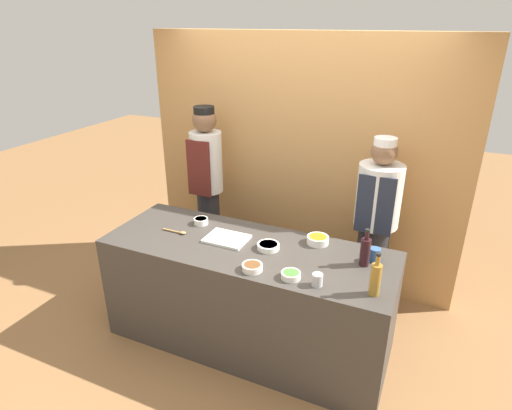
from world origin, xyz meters
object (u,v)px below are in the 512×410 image
sauce_bowl_orange (318,240)px  sauce_bowl_brown (252,267)px  cutting_board (227,239)px  wooden_spoon (177,232)px  sauce_bowl_red (201,221)px  bottle_vinegar (375,279)px  cup_blue (375,255)px  chef_left (207,185)px  sauce_bowl_white (268,246)px  sauce_bowl_green (291,275)px  cup_steel (317,280)px  chef_right (375,224)px  bottle_wine (365,251)px

sauce_bowl_orange → sauce_bowl_brown: 0.63m
cutting_board → wooden_spoon: 0.43m
sauce_bowl_red → bottle_vinegar: (1.51, -0.42, 0.09)m
sauce_bowl_orange → sauce_bowl_brown: sauce_bowl_orange is taller
sauce_bowl_red → cup_blue: (1.44, -0.01, 0.02)m
sauce_bowl_brown → wooden_spoon: sauce_bowl_brown is taller
cup_blue → chef_left: chef_left is taller
sauce_bowl_red → sauce_bowl_white: (0.68, -0.16, -0.01)m
sauce_bowl_green → cutting_board: (-0.64, 0.30, -0.01)m
cutting_board → cup_steel: (0.83, -0.31, 0.03)m
sauce_bowl_red → cup_blue: cup_blue is taller
cutting_board → cup_blue: cup_blue is taller
sauce_bowl_red → wooden_spoon: (-0.09, -0.22, -0.02)m
sauce_bowl_orange → chef_right: (0.34, 0.55, -0.05)m
sauce_bowl_green → cup_blue: 0.65m
sauce_bowl_green → bottle_vinegar: 0.55m
sauce_bowl_orange → sauce_bowl_white: bearing=-143.3°
chef_left → bottle_vinegar: bearing=-30.0°
bottle_wine → chef_right: chef_right is taller
sauce_bowl_green → cup_steel: cup_steel is taller
sauce_bowl_orange → sauce_bowl_brown: size_ratio=1.17×
cup_blue → sauce_bowl_brown: bearing=-147.6°
sauce_bowl_white → chef_left: (-0.98, 0.78, 0.06)m
sauce_bowl_white → wooden_spoon: bearing=-175.3°
bottle_vinegar → sauce_bowl_brown: bearing=-175.8°
bottle_wine → sauce_bowl_green: bearing=-138.0°
cutting_board → bottle_vinegar: bearing=-12.4°
sauce_bowl_orange → cup_blue: (0.45, -0.08, 0.02)m
sauce_bowl_brown → sauce_bowl_white: size_ratio=0.85×
wooden_spoon → chef_left: size_ratio=0.12×
bottle_vinegar → chef_right: chef_right is taller
cutting_board → chef_right: bearing=37.8°
cutting_board → chef_right: size_ratio=0.20×
sauce_bowl_red → wooden_spoon: 0.24m
sauce_bowl_red → sauce_bowl_brown: (0.70, -0.48, -0.00)m
sauce_bowl_brown → chef_right: chef_right is taller
sauce_bowl_brown → chef_right: (0.64, 1.10, -0.04)m
sauce_bowl_brown → chef_right: bearing=59.7°
sauce_bowl_orange → sauce_bowl_green: size_ratio=1.27×
sauce_bowl_brown → cutting_board: size_ratio=0.44×
cutting_board → cup_steel: 0.89m
sauce_bowl_green → cup_steel: (0.18, -0.01, 0.02)m
bottle_vinegar → bottle_wine: size_ratio=1.05×
wooden_spoon → chef_left: (-0.20, 0.84, 0.08)m
bottle_vinegar → cutting_board: bearing=167.6°
bottle_vinegar → chef_left: (-1.81, 1.04, -0.03)m
sauce_bowl_red → bottle_wine: size_ratio=0.43×
sauce_bowl_red → sauce_bowl_brown: 0.85m
cup_steel → wooden_spoon: cup_steel is taller
sauce_bowl_red → chef_right: bearing=24.8°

